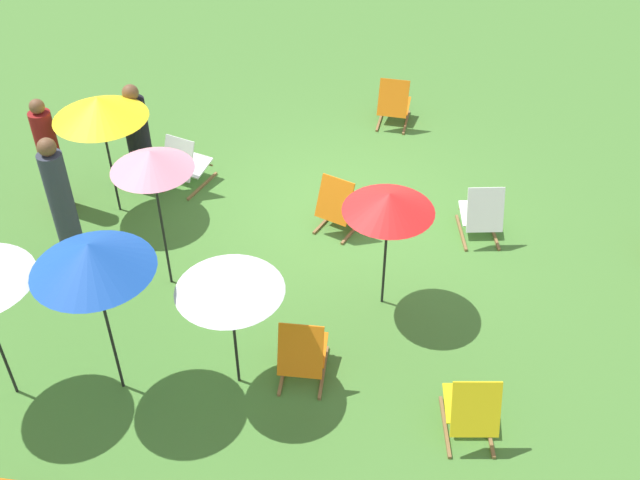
% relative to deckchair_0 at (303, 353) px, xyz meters
% --- Properties ---
extents(ground_plane, '(40.00, 40.00, 0.00)m').
position_rel_deckchair_0_xyz_m(ground_plane, '(0.28, -2.94, -0.37)').
color(ground_plane, '#477A33').
extents(deckchair_0, '(0.58, 0.82, 0.83)m').
position_rel_deckchair_0_xyz_m(deckchair_0, '(0.00, 0.00, 0.00)').
color(deckchair_0, olive).
rests_on(deckchair_0, ground).
extents(deckchair_4, '(0.51, 0.78, 0.83)m').
position_rel_deckchair_0_xyz_m(deckchair_4, '(0.09, -5.62, 0.00)').
color(deckchair_4, olive).
rests_on(deckchair_4, ground).
extents(deckchair_5, '(0.62, 0.84, 0.83)m').
position_rel_deckchair_0_xyz_m(deckchair_5, '(2.68, -3.07, 0.00)').
color(deckchair_5, olive).
rests_on(deckchair_5, ground).
extents(deckchair_7, '(0.66, 0.86, 0.83)m').
position_rel_deckchair_0_xyz_m(deckchair_7, '(-1.84, 0.28, 0.00)').
color(deckchair_7, olive).
rests_on(deckchair_7, ground).
extents(deckchair_9, '(0.66, 0.86, 0.83)m').
position_rel_deckchair_0_xyz_m(deckchair_9, '(0.26, -2.68, 0.00)').
color(deckchair_9, olive).
rests_on(deckchair_9, ground).
extents(deckchair_11, '(0.68, 0.87, 0.83)m').
position_rel_deckchair_0_xyz_m(deckchair_11, '(-1.61, -2.99, 0.00)').
color(deckchair_11, olive).
rests_on(deckchair_11, ground).
extents(umbrella_0, '(1.20, 1.20, 2.01)m').
position_rel_deckchair_0_xyz_m(umbrella_0, '(1.85, 0.66, 1.48)').
color(umbrella_0, black).
rests_on(umbrella_0, ground).
extents(umbrella_2, '(1.24, 1.24, 1.78)m').
position_rel_deckchair_0_xyz_m(umbrella_2, '(3.37, -2.25, 1.26)').
color(umbrella_2, black).
rests_on(umbrella_2, ground).
extents(umbrella_3, '(0.95, 0.95, 1.95)m').
position_rel_deckchair_0_xyz_m(umbrella_3, '(2.04, -1.03, 1.45)').
color(umbrella_3, black).
rests_on(umbrella_3, ground).
extents(umbrella_4, '(1.10, 1.10, 1.65)m').
position_rel_deckchair_0_xyz_m(umbrella_4, '(0.66, 0.25, 1.13)').
color(umbrella_4, black).
rests_on(umbrella_4, ground).
extents(umbrella_5, '(1.04, 1.04, 1.63)m').
position_rel_deckchair_0_xyz_m(umbrella_5, '(-0.60, -1.39, 1.14)').
color(umbrella_5, black).
rests_on(umbrella_5, ground).
extents(person_0, '(0.34, 0.34, 1.71)m').
position_rel_deckchair_0_xyz_m(person_0, '(3.55, -1.28, 0.45)').
color(person_0, '#333847').
rests_on(person_0, ground).
extents(person_1, '(0.47, 0.47, 1.68)m').
position_rel_deckchair_0_xyz_m(person_1, '(3.23, -2.84, 0.42)').
color(person_1, black).
rests_on(person_1, ground).
extents(person_2, '(0.41, 0.41, 1.72)m').
position_rel_deckchair_0_xyz_m(person_2, '(4.18, -2.09, 0.44)').
color(person_2, maroon).
rests_on(person_2, ground).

